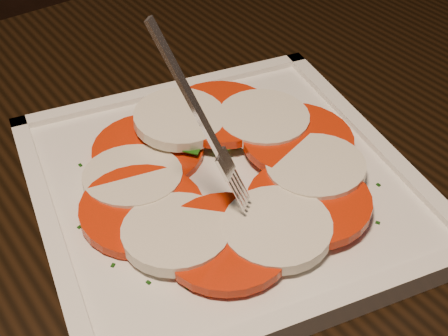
{
  "coord_description": "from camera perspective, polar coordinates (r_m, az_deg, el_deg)",
  "views": [
    {
      "loc": [
        -0.02,
        -0.18,
        1.12
      ],
      "look_at": [
        0.18,
        0.16,
        0.78
      ],
      "focal_mm": 50.0,
      "sensor_mm": 36.0,
      "label": 1
    }
  ],
  "objects": [
    {
      "name": "chair",
      "position": [
        1.33,
        -18.08,
        12.62
      ],
      "size": [
        0.52,
        0.52,
        0.93
      ],
      "rotation": [
        0.0,
        0.0,
        -0.28
      ],
      "color": "black",
      "rests_on": "ground"
    },
    {
      "name": "table",
      "position": [
        0.66,
        5.29,
        -4.5
      ],
      "size": [
        1.27,
        0.91,
        0.75
      ],
      "rotation": [
        0.0,
        0.0,
        0.1
      ],
      "color": "black",
      "rests_on": "ground"
    },
    {
      "name": "caprese_salad",
      "position": [
        0.52,
        0.01,
        -0.32
      ],
      "size": [
        0.25,
        0.24,
        0.03
      ],
      "color": "red",
      "rests_on": "plate"
    },
    {
      "name": "fork",
      "position": [
        0.44,
        -3.22,
        4.7
      ],
      "size": [
        0.07,
        0.07,
        0.15
      ],
      "primitive_type": null,
      "rotation": [
        0.0,
        0.0,
        0.75
      ],
      "color": "white",
      "rests_on": "caprese_salad"
    },
    {
      "name": "plate",
      "position": [
        0.53,
        0.0,
        -1.82
      ],
      "size": [
        0.34,
        0.34,
        0.01
      ],
      "primitive_type": "cube",
      "rotation": [
        0.0,
        0.0,
        -0.12
      ],
      "color": "white",
      "rests_on": "table"
    }
  ]
}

